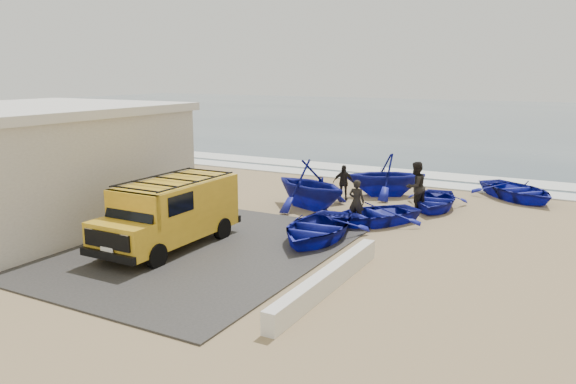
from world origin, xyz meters
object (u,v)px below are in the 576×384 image
at_px(building, 32,164).
at_px(fisherman_front, 357,202).
at_px(boat_near_left, 317,228).
at_px(boat_far_left, 385,175).
at_px(boat_far_right, 517,190).
at_px(boat_mid_right, 434,200).
at_px(boat_near_right, 373,214).
at_px(fisherman_back, 343,182).
at_px(van, 171,211).
at_px(fisherman_middle, 415,187).
at_px(boat_mid_left, 310,184).
at_px(parapet, 327,280).

bearing_deg(building, fisherman_front, 27.09).
bearing_deg(boat_near_left, boat_far_left, 87.69).
bearing_deg(boat_far_right, boat_mid_right, -174.96).
relative_size(boat_near_right, boat_far_left, 1.00).
height_order(boat_far_right, fisherman_back, fisherman_back).
bearing_deg(boat_near_right, van, -93.18).
bearing_deg(boat_near_right, fisherman_middle, 109.38).
xyz_separation_m(boat_near_right, fisherman_front, (-0.58, -0.16, 0.44)).
height_order(boat_mid_left, boat_far_right, boat_mid_left).
height_order(parapet, boat_mid_right, boat_mid_right).
bearing_deg(van, parapet, -9.05).
distance_m(boat_far_left, fisherman_front, 5.08).
relative_size(building, parapet, 1.57).
relative_size(boat_near_left, boat_far_left, 1.12).
bearing_deg(fisherman_middle, fisherman_back, -74.67).
bearing_deg(fisherman_front, boat_mid_right, -120.48).
relative_size(building, boat_mid_left, 2.50).
distance_m(parapet, boat_near_right, 6.74).
xyz_separation_m(van, boat_far_right, (8.80, 12.55, -0.77)).
distance_m(building, boat_mid_left, 10.62).
height_order(parapet, fisherman_front, fisherman_front).
distance_m(boat_near_right, fisherman_middle, 2.83).
height_order(building, fisherman_back, building).
height_order(boat_near_left, boat_far_right, boat_near_left).
xyz_separation_m(boat_near_left, boat_far_left, (-0.30, 7.68, 0.54)).
bearing_deg(van, boat_mid_left, 77.60).
relative_size(van, boat_mid_right, 1.46).
height_order(van, boat_mid_right, van).
relative_size(building, boat_far_right, 2.34).
bearing_deg(fisherman_front, boat_near_right, -166.44).
relative_size(boat_far_right, fisherman_middle, 1.99).
bearing_deg(fisherman_front, boat_near_left, 80.74).
height_order(parapet, boat_far_left, boat_far_left).
xyz_separation_m(parapet, van, (-5.90, 0.94, 0.91)).
bearing_deg(boat_mid_right, boat_far_right, 44.26).
distance_m(boat_far_right, fisherman_back, 7.64).
relative_size(van, boat_near_right, 1.41).
xyz_separation_m(boat_far_left, fisherman_front, (0.65, -5.03, -0.14)).
height_order(boat_far_left, fisherman_back, boat_far_left).
relative_size(boat_far_left, fisherman_back, 2.35).
relative_size(parapet, boat_far_right, 1.50).
bearing_deg(van, boat_near_right, 50.61).
xyz_separation_m(building, fisherman_front, (10.68, 5.46, -1.35)).
height_order(boat_near_left, fisherman_middle, fisherman_middle).
relative_size(boat_mid_right, boat_far_right, 0.88).
bearing_deg(parapet, boat_mid_left, 119.50).
bearing_deg(boat_far_right, van, -171.28).
relative_size(boat_mid_right, fisherman_back, 2.28).
bearing_deg(boat_near_right, boat_far_left, 140.43).
bearing_deg(van, boat_far_right, 54.95).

